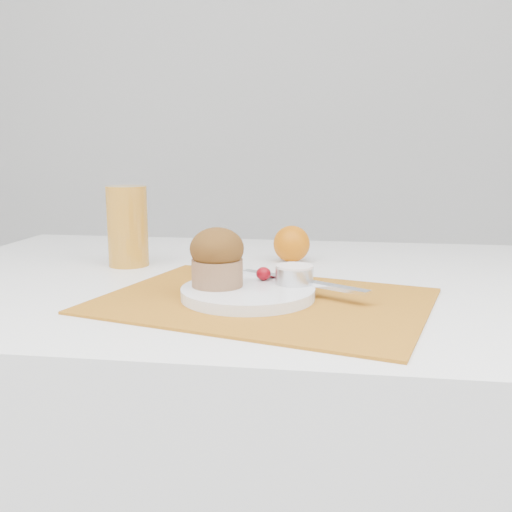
# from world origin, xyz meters

# --- Properties ---
(table) EXTENTS (1.20, 0.80, 0.75)m
(table) POSITION_xyz_m (0.00, 0.05, 0.38)
(table) COLOR white
(table) RESTS_ON ground
(placemat) EXTENTS (0.52, 0.43, 0.00)m
(placemat) POSITION_xyz_m (0.04, -0.10, 0.75)
(placemat) COLOR #AA6517
(placemat) RESTS_ON table
(plate) EXTENTS (0.24, 0.24, 0.02)m
(plate) POSITION_xyz_m (0.02, -0.10, 0.76)
(plate) COLOR white
(plate) RESTS_ON placemat
(ramekin) EXTENTS (0.07, 0.07, 0.02)m
(ramekin) POSITION_xyz_m (0.08, -0.07, 0.78)
(ramekin) COLOR silver
(ramekin) RESTS_ON plate
(cream) EXTENTS (0.06, 0.06, 0.01)m
(cream) POSITION_xyz_m (0.08, -0.07, 0.79)
(cream) COLOR white
(cream) RESTS_ON ramekin
(raspberry_near) EXTENTS (0.02, 0.02, 0.02)m
(raspberry_near) POSITION_xyz_m (0.03, -0.05, 0.78)
(raspberry_near) COLOR #5E0209
(raspberry_near) RESTS_ON plate
(raspberry_far) EXTENTS (0.02, 0.02, 0.02)m
(raspberry_far) POSITION_xyz_m (0.07, -0.07, 0.78)
(raspberry_far) COLOR #610402
(raspberry_far) RESTS_ON plate
(butter_knife) EXTENTS (0.20, 0.13, 0.01)m
(butter_knife) POSITION_xyz_m (0.09, -0.06, 0.77)
(butter_knife) COLOR white
(butter_knife) RESTS_ON plate
(orange) EXTENTS (0.07, 0.07, 0.07)m
(orange) POSITION_xyz_m (0.06, 0.19, 0.78)
(orange) COLOR #D56A07
(orange) RESTS_ON table
(juice_glass) EXTENTS (0.09, 0.09, 0.15)m
(juice_glass) POSITION_xyz_m (-0.24, 0.11, 0.82)
(juice_glass) COLOR orange
(juice_glass) RESTS_ON table
(muffin) EXTENTS (0.10, 0.10, 0.09)m
(muffin) POSITION_xyz_m (-0.03, -0.10, 0.81)
(muffin) COLOR #966A49
(muffin) RESTS_ON plate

